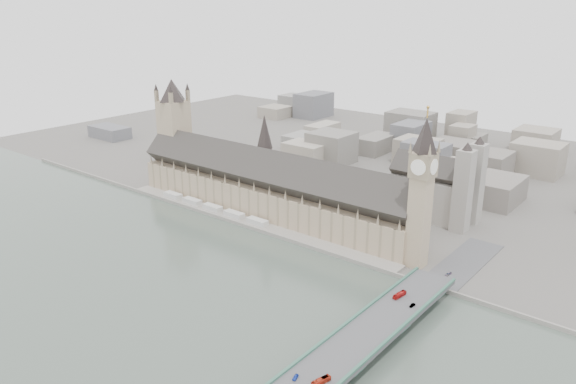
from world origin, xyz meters
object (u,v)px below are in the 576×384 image
Objects in this scene: westminster_abbey at (436,189)px; red_bus_north at (400,295)px; elizabeth_tower at (422,183)px; victoria_tower at (174,127)px; car_silver at (412,305)px; car_blue at (295,377)px; palace_of_westminster at (269,188)px; westminster_bridge at (374,334)px; car_approach at (448,274)px; red_bus_south at (321,381)px.

westminster_abbey is 6.77× the size of red_bus_north.
elizabeth_tower reaches higher than westminster_abbey.
victoria_tower is 305.53m from car_silver.
red_bus_north is at bearing 73.60° from car_blue.
victoria_tower is at bearing 168.19° from car_silver.
westminster_abbey is (110.92, 75.30, 2.38)m from palace_of_westminster.
red_bus_north is 2.34× the size of car_silver.
elizabeth_tower is at bearing 104.11° from westminster_bridge.
palace_of_westminster is at bearing 146.51° from westminster_bridge.
car_blue is 135.73m from car_approach.
westminster_abbey is (-51.08, 182.50, 19.96)m from westminster_bridge.
car_blue is at bearing -83.40° from red_bus_north.
car_blue is (45.61, -241.10, -14.09)m from westminster_abbey.
westminster_bridge is 64.95× the size of car_approach.
car_blue is (-5.47, -58.60, 5.87)m from westminster_bridge.
car_approach is at bearing -61.47° from westminster_abbey.
red_bus_south is at bearing -76.47° from red_bus_north.
elizabeth_tower reaches higher than palace_of_westminster.
red_bus_south is at bearing 5.96° from car_blue.
elizabeth_tower is 10.87× the size of red_bus_south.
car_blue is at bearing -93.39° from car_silver.
red_bus_north is (158.10, -72.75, -11.06)m from palace_of_westminster.
red_bus_south is (5.38, -54.35, 6.50)m from westminster_bridge.
victoria_tower is (-260.00, 18.00, -2.88)m from elizabeth_tower.
westminster_abbey is at bearing 107.29° from elizabeth_tower.
westminster_abbey is at bearing 105.64° from westminster_bridge.
car_silver is (1.07, 84.00, -0.67)m from red_bus_south.
car_blue is at bearing -95.33° from westminster_bridge.
elizabeth_tower is 1.58× the size of westminster_abbey.
westminster_abbey is at bearing 114.92° from car_silver.
elizabeth_tower is at bearing -3.96° from victoria_tower.
elizabeth_tower is 260.64m from victoria_tower.
car_silver is at bearing -16.10° from victoria_tower.
elizabeth_tower is 25.07× the size of car_silver.
palace_of_westminster is at bearing 117.91° from car_blue.
car_approach is (57.58, -105.90, -14.10)m from westminster_abbey.
car_silver is (290.45, -83.85, -44.25)m from victoria_tower.
victoria_tower reaches higher than car_approach.
red_bus_north is at bearing -91.92° from car_approach.
westminster_abbey is at bearing 85.27° from car_blue.
car_blue is 1.01× the size of car_silver.
palace_of_westminster is 26.38× the size of red_bus_north.
car_approach is (6.50, 76.60, 5.85)m from westminster_bridge.
victoria_tower is 19.98× the size of car_approach.
palace_of_westminster reaches higher than car_approach.
red_bus_north reaches higher than car_silver.
car_approach reaches higher than car_silver.
palace_of_westminster is 26.79× the size of red_bus_south.
elizabeth_tower is at bearing 81.42° from car_blue.
westminster_abbey reaches higher than red_bus_north.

